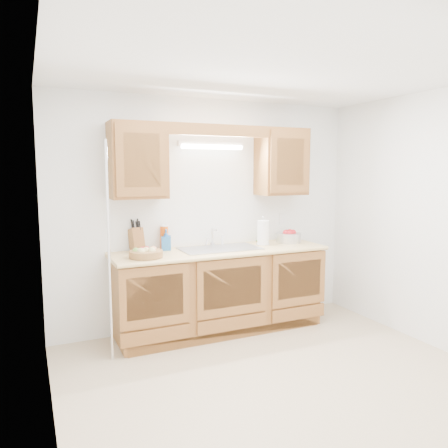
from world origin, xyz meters
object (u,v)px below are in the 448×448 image
fruit_basket (146,253)px  knife_block (136,239)px  paper_towel (263,233)px  apple_bowl (289,237)px

fruit_basket → knife_block: knife_block is taller
fruit_basket → paper_towel: (1.37, 0.16, 0.09)m
knife_block → apple_bowl: 1.75m
fruit_basket → paper_towel: size_ratio=1.16×
fruit_basket → apple_bowl: apple_bowl is taller
fruit_basket → paper_towel: bearing=6.5°
knife_block → fruit_basket: bearing=-97.7°
fruit_basket → paper_towel: 1.39m
apple_bowl → knife_block: bearing=174.6°
apple_bowl → paper_towel: bearing=-175.2°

